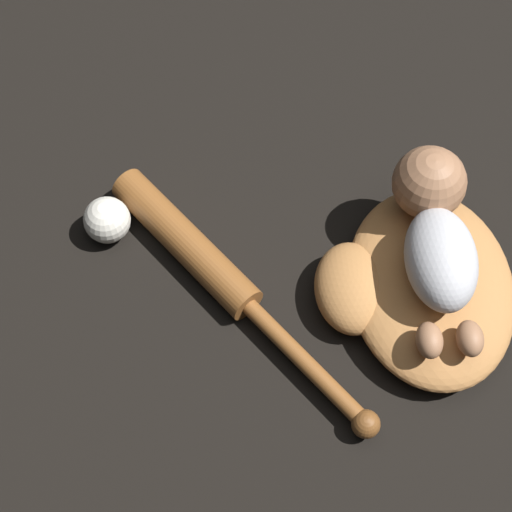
% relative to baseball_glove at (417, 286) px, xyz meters
% --- Properties ---
extents(ground_plane, '(6.00, 6.00, 0.00)m').
position_rel_baseball_glove_xyz_m(ground_plane, '(-0.06, -0.07, -0.04)').
color(ground_plane, black).
extents(baseball_glove, '(0.42, 0.38, 0.08)m').
position_rel_baseball_glove_xyz_m(baseball_glove, '(0.00, 0.00, 0.00)').
color(baseball_glove, '#A8703D').
rests_on(baseball_glove, ground).
extents(baby_figure, '(0.34, 0.19, 0.12)m').
position_rel_baseball_glove_xyz_m(baby_figure, '(0.04, -0.04, 0.09)').
color(baby_figure, '#B2B2B7').
rests_on(baby_figure, baseball_glove).
extents(baseball_bat, '(0.56, 0.26, 0.06)m').
position_rel_baseball_glove_xyz_m(baseball_bat, '(0.15, 0.29, -0.01)').
color(baseball_bat, brown).
rests_on(baseball_bat, ground).
extents(baseball, '(0.08, 0.08, 0.08)m').
position_rel_baseball_glove_xyz_m(baseball, '(0.29, 0.43, 0.00)').
color(baseball, silver).
rests_on(baseball, ground).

